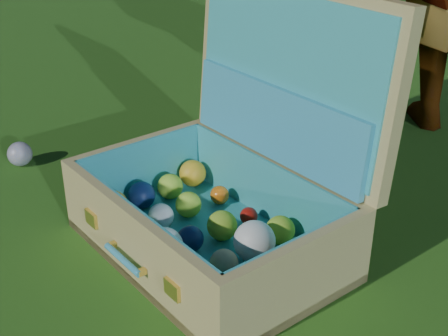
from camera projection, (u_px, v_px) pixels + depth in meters
ground at (187, 207)px, 1.72m from camera, size 60.00×60.00×0.00m
stray_ball at (20, 154)px, 1.93m from camera, size 0.08×0.08×0.08m
suitcase at (235, 180)px, 1.49m from camera, size 0.79×0.72×0.62m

